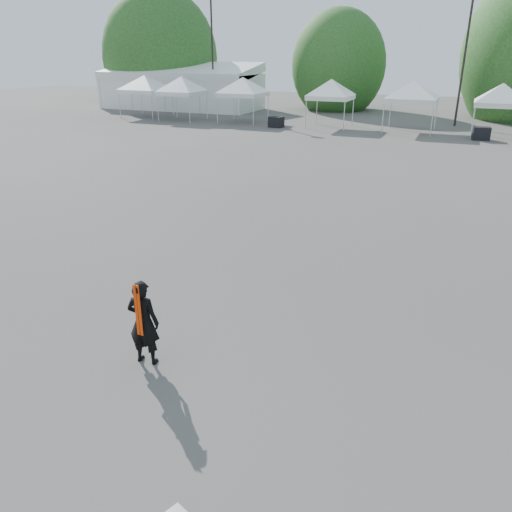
% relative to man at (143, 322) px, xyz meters
% --- Properties ---
extents(ground, '(120.00, 120.00, 0.00)m').
position_rel_man_xyz_m(ground, '(0.66, 2.48, -0.78)').
color(ground, '#474442').
rests_on(ground, ground).
extents(marquee, '(15.00, 6.25, 4.23)m').
position_rel_man_xyz_m(marquee, '(-21.34, 37.48, 1.19)').
color(marquee, white).
rests_on(marquee, ground).
extents(light_pole_west, '(0.60, 0.25, 10.30)m').
position_rel_man_xyz_m(light_pole_west, '(-17.34, 36.48, 4.99)').
color(light_pole_west, black).
rests_on(light_pole_west, ground).
extents(light_pole_east, '(0.60, 0.25, 9.80)m').
position_rel_man_xyz_m(light_pole_east, '(3.66, 34.48, 4.73)').
color(light_pole_east, black).
rests_on(light_pole_east, ground).
extents(tree_far_w, '(4.80, 4.80, 7.30)m').
position_rel_man_xyz_m(tree_far_w, '(-25.34, 40.48, 3.75)').
color(tree_far_w, '#382314').
rests_on(tree_far_w, ground).
extents(tree_mid_w, '(4.16, 4.16, 6.33)m').
position_rel_man_xyz_m(tree_mid_w, '(-7.34, 42.48, 3.14)').
color(tree_mid_w, '#382314').
rests_on(tree_mid_w, ground).
extents(tent_a, '(4.75, 4.75, 3.88)m').
position_rel_man_xyz_m(tent_a, '(-20.74, 30.72, 2.27)').
color(tent_a, silver).
rests_on(tent_a, ground).
extents(tent_b, '(4.30, 4.30, 3.88)m').
position_rel_man_xyz_m(tent_b, '(-16.73, 29.84, 2.27)').
color(tent_b, silver).
rests_on(tent_b, ground).
extents(tent_c, '(4.49, 4.49, 3.88)m').
position_rel_man_xyz_m(tent_c, '(-11.69, 30.42, 2.27)').
color(tent_c, silver).
rests_on(tent_c, ground).
extents(tent_d, '(4.19, 4.19, 3.88)m').
position_rel_man_xyz_m(tent_d, '(-4.77, 30.32, 2.27)').
color(tent_d, silver).
rests_on(tent_d, ground).
extents(tent_e, '(4.72, 4.72, 3.88)m').
position_rel_man_xyz_m(tent_e, '(0.84, 30.38, 2.27)').
color(tent_e, silver).
rests_on(tent_e, ground).
extents(tent_f, '(4.25, 4.25, 3.88)m').
position_rel_man_xyz_m(tent_f, '(6.26, 29.53, 2.27)').
color(tent_f, silver).
rests_on(tent_f, ground).
extents(man, '(0.61, 0.43, 1.56)m').
position_rel_man_xyz_m(man, '(0.00, 0.00, 0.00)').
color(man, black).
rests_on(man, ground).
extents(crate_west, '(1.10, 0.94, 0.76)m').
position_rel_man_xyz_m(crate_west, '(-8.31, 28.72, -0.41)').
color(crate_west, black).
rests_on(crate_west, ground).
extents(crate_mid, '(1.09, 0.89, 0.79)m').
position_rel_man_xyz_m(crate_mid, '(5.44, 28.35, -0.39)').
color(crate_mid, black).
rests_on(crate_mid, ground).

